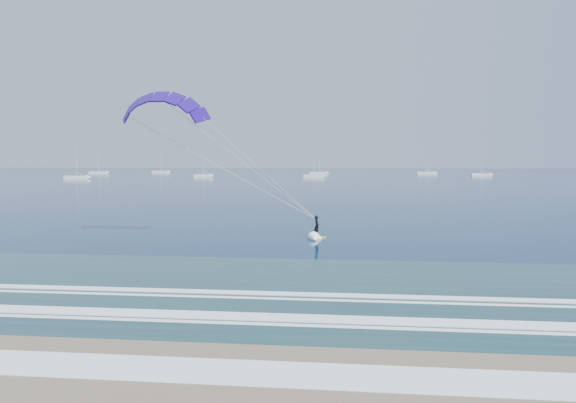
% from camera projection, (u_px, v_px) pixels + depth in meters
% --- Properties ---
extents(ground, '(900.00, 900.00, 0.00)m').
position_uv_depth(ground, '(191.00, 367.00, 17.14)').
color(ground, '#082B46').
rests_on(ground, ground).
extents(kitesurfer_rig, '(19.00, 5.91, 13.75)m').
position_uv_depth(kitesurfer_rig, '(236.00, 157.00, 43.91)').
color(kitesurfer_rig, gold).
rests_on(kitesurfer_rig, ground).
extents(sailboat_0, '(9.24, 2.40, 12.50)m').
position_uv_depth(sailboat_0, '(77.00, 177.00, 190.87)').
color(sailboat_0, silver).
rests_on(sailboat_0, ground).
extents(sailboat_1, '(7.32, 2.40, 10.24)m').
position_uv_depth(sailboat_1, '(203.00, 176.00, 209.68)').
color(sailboat_1, silver).
rests_on(sailboat_1, ground).
extents(sailboat_2, '(8.97, 2.40, 12.06)m').
position_uv_depth(sailboat_2, '(319.00, 173.00, 256.68)').
color(sailboat_2, silver).
rests_on(sailboat_2, ground).
extents(sailboat_3, '(8.16, 2.40, 11.40)m').
position_uv_depth(sailboat_3, '(314.00, 176.00, 206.96)').
color(sailboat_3, silver).
rests_on(sailboat_3, ground).
extents(sailboat_4, '(9.43, 2.40, 12.72)m').
position_uv_depth(sailboat_4, '(427.00, 173.00, 257.66)').
color(sailboat_4, silver).
rests_on(sailboat_4, ground).
extents(sailboat_5, '(8.81, 2.40, 12.02)m').
position_uv_depth(sailboat_5, '(481.00, 174.00, 228.67)').
color(sailboat_5, silver).
rests_on(sailboat_5, ground).
extents(sailboat_7, '(9.54, 2.40, 12.96)m').
position_uv_depth(sailboat_7, '(161.00, 172.00, 281.14)').
color(sailboat_7, silver).
rests_on(sailboat_7, ground).
extents(sailboat_8, '(9.82, 2.40, 13.36)m').
position_uv_depth(sailboat_8, '(99.00, 172.00, 266.51)').
color(sailboat_8, silver).
rests_on(sailboat_8, ground).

